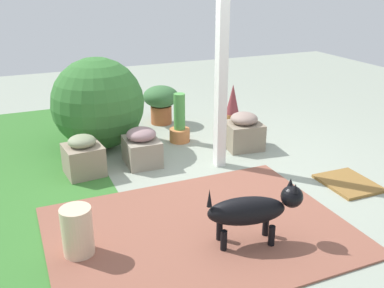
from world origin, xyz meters
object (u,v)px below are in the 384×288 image
object	(u,v)px
stone_planter_mid	(142,147)
terracotta_pot_spiky	(233,106)
stone_planter_far	(83,157)
terracotta_pot_broad	(161,101)
ceramic_urn	(77,232)
porch_pillar	(222,52)
doormat	(348,183)
round_shrub	(98,104)
terracotta_pot_tall	(180,125)
stone_planter_nearest	(243,132)
dog	(253,210)

from	to	relation	value
stone_planter_mid	terracotta_pot_spiky	distance (m)	1.72
stone_planter_far	stone_planter_mid	bearing A→B (deg)	-87.60
terracotta_pot_broad	ceramic_urn	distance (m)	3.14
stone_planter_far	terracotta_pot_broad	bearing A→B (deg)	-45.62
porch_pillar	stone_planter_far	world-z (taller)	porch_pillar
porch_pillar	doormat	size ratio (longest dim) A/B	4.37
terracotta_pot_broad	round_shrub	bearing A→B (deg)	119.91
stone_planter_far	doormat	distance (m)	2.71
stone_planter_mid	terracotta_pot_tall	xyz separation A→B (m)	(0.48, -0.64, 0.03)
terracotta_pot_broad	doormat	bearing A→B (deg)	-157.27
porch_pillar	stone_planter_nearest	size ratio (longest dim) A/B	5.40
porch_pillar	stone_planter_nearest	world-z (taller)	porch_pillar
terracotta_pot_broad	dog	world-z (taller)	terracotta_pot_broad
stone_planter_nearest	terracotta_pot_spiky	distance (m)	0.85
stone_planter_far	ceramic_urn	distance (m)	1.45
porch_pillar	round_shrub	bearing A→B (deg)	45.59
ceramic_urn	terracotta_pot_broad	bearing A→B (deg)	-30.76
stone_planter_mid	doormat	bearing A→B (deg)	-127.03
stone_planter_mid	dog	bearing A→B (deg)	-169.80
stone_planter_mid	terracotta_pot_broad	world-z (taller)	terracotta_pot_broad
stone_planter_far	terracotta_pot_broad	world-z (taller)	terracotta_pot_broad
stone_planter_nearest	terracotta_pot_broad	bearing A→B (deg)	24.84
stone_planter_far	doormat	size ratio (longest dim) A/B	0.77
stone_planter_nearest	terracotta_pot_spiky	bearing A→B (deg)	-19.11
stone_planter_mid	round_shrub	distance (m)	0.83
stone_planter_mid	porch_pillar	bearing A→B (deg)	-115.56
stone_planter_nearest	terracotta_pot_spiky	size ratio (longest dim) A/B	0.79
doormat	porch_pillar	bearing A→B (deg)	45.79
dog	ceramic_urn	world-z (taller)	dog
doormat	stone_planter_far	bearing A→B (deg)	61.60
round_shrub	terracotta_pot_broad	distance (m)	1.15
stone_planter_far	ceramic_urn	xyz separation A→B (m)	(-1.42, 0.30, -0.00)
terracotta_pot_broad	ceramic_urn	bearing A→B (deg)	149.24
porch_pillar	round_shrub	xyz separation A→B (m)	(1.06, 1.08, -0.69)
porch_pillar	stone_planter_far	distance (m)	1.78
round_shrub	doormat	world-z (taller)	round_shrub
round_shrub	dog	xyz separation A→B (m)	(-2.51, -0.64, -0.24)
stone_planter_nearest	porch_pillar	bearing A→B (deg)	124.72
terracotta_pot_broad	ceramic_urn	world-z (taller)	terracotta_pot_broad
terracotta_pot_broad	terracotta_pot_spiky	distance (m)	0.99
porch_pillar	terracotta_pot_broad	bearing A→B (deg)	3.61
stone_planter_nearest	stone_planter_mid	size ratio (longest dim) A/B	1.02
terracotta_pot_broad	terracotta_pot_spiky	xyz separation A→B (m)	(-0.48, -0.87, -0.05)
round_shrub	doormat	xyz separation A→B (m)	(-2.00, -2.05, -0.53)
porch_pillar	dog	xyz separation A→B (m)	(-1.45, 0.44, -0.94)
terracotta_pot_broad	dog	bearing A→B (deg)	173.69
stone_planter_nearest	round_shrub	bearing A→B (deg)	65.43
terracotta_pot_tall	doormat	xyz separation A→B (m)	(-1.79, -1.10, -0.21)
porch_pillar	terracotta_pot_tall	size ratio (longest dim) A/B	4.01
terracotta_pot_spiky	dog	world-z (taller)	terracotta_pot_spiky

